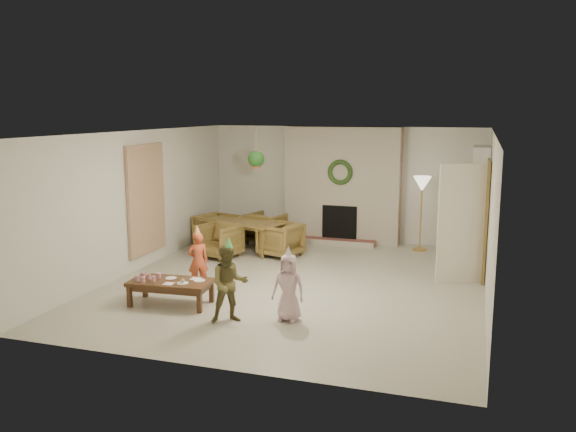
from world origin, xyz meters
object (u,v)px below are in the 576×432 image
at_px(dining_chair_near, 219,241).
at_px(dining_chair_far, 266,228).
at_px(dining_chair_left, 216,230).
at_px(dining_chair_right, 281,240).
at_px(child_red, 198,261).
at_px(child_pink, 288,287).
at_px(dining_table, 243,236).
at_px(child_plaid, 229,284).
at_px(coffee_table_top, 171,282).

relative_size(dining_chair_near, dining_chair_far, 1.00).
xyz_separation_m(dining_chair_left, dining_chair_right, (1.62, -0.50, 0.00)).
relative_size(child_red, child_pink, 0.99).
distance_m(dining_table, child_pink, 4.26).
distance_m(child_red, child_plaid, 1.68).
bearing_deg(child_plaid, dining_table, 80.04).
height_order(dining_table, coffee_table_top, dining_table).
xyz_separation_m(dining_chair_near, dining_chair_far, (0.45, 1.44, 0.00)).
height_order(dining_table, dining_chair_right, dining_chair_right).
relative_size(dining_chair_far, child_pink, 0.78).
relative_size(dining_chair_far, dining_chair_left, 1.00).
height_order(child_red, child_plaid, child_plaid).
bearing_deg(dining_table, child_red, -66.23).
relative_size(dining_table, dining_chair_near, 2.34).
bearing_deg(dining_chair_right, dining_chair_far, -128.66).
bearing_deg(child_plaid, coffee_table_top, 130.97).
relative_size(dining_table, coffee_table_top, 1.42).
distance_m(coffee_table_top, child_pink, 1.87).
bearing_deg(child_pink, dining_chair_near, 130.90).
xyz_separation_m(dining_chair_right, child_plaid, (0.51, -3.69, 0.20)).
bearing_deg(dining_chair_far, child_red, 108.66).
height_order(dining_chair_right, child_pink, child_pink).
height_order(dining_chair_right, child_plaid, child_plaid).
distance_m(dining_table, dining_chair_far, 0.76).
bearing_deg(dining_chair_far, dining_table, 90.00).
height_order(dining_chair_left, dining_chair_right, same).
bearing_deg(child_red, dining_table, -120.56).
bearing_deg(child_red, dining_chair_near, -112.02).
xyz_separation_m(dining_chair_far, child_red, (0.08, -3.42, 0.13)).
distance_m(dining_chair_near, dining_chair_right, 1.21).
relative_size(dining_chair_right, child_pink, 0.78).
height_order(dining_chair_far, dining_chair_left, same).
height_order(dining_chair_near, child_plaid, child_plaid).
height_order(dining_table, child_red, child_red).
xyz_separation_m(dining_chair_near, dining_chair_left, (-0.50, 0.95, 0.00)).
xyz_separation_m(dining_chair_right, child_pink, (1.25, -3.39, 0.13)).
bearing_deg(dining_chair_right, child_pink, 37.53).
bearing_deg(dining_chair_far, dining_chair_left, 45.00).
height_order(dining_table, dining_chair_left, dining_chair_left).
bearing_deg(dining_chair_left, child_red, -143.35).
distance_m(dining_chair_near, child_red, 2.05).
distance_m(child_plaid, child_pink, 0.81).
relative_size(dining_chair_left, child_pink, 0.78).
bearing_deg(dining_chair_near, child_red, -57.69).
distance_m(dining_table, dining_chair_right, 0.94).
bearing_deg(child_red, child_pink, 115.25).
bearing_deg(dining_chair_right, child_red, 3.47).
relative_size(child_red, child_plaid, 0.86).
bearing_deg(dining_chair_right, dining_chair_left, -90.00).
height_order(dining_table, dining_chair_near, dining_chair_near).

